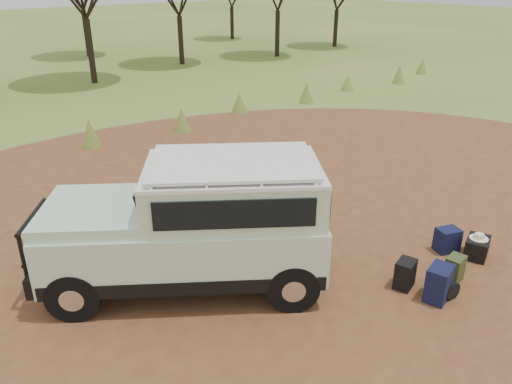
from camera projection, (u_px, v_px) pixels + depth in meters
ground at (289, 267)px, 9.17m from camera, size 140.00×140.00×0.00m
dirt_clearing at (289, 267)px, 9.17m from camera, size 23.00×23.00×0.01m
grass_fringe at (96, 135)px, 15.13m from camera, size 36.60×1.60×0.90m
safari_vehicle at (195, 228)px, 8.25m from camera, size 4.82×4.20×2.27m
walking_staff at (178, 252)px, 8.34m from camera, size 0.34×0.38×1.37m
backpack_black at (405, 274)px, 8.50m from camera, size 0.44×0.37×0.51m
backpack_navy at (439, 284)px, 8.16m from camera, size 0.53×0.44×0.61m
backpack_olive at (454, 269)px, 8.67m from camera, size 0.38×0.30×0.49m
duffel_navy at (447, 240)px, 9.61m from camera, size 0.51×0.45×0.48m
hard_case at (477, 248)px, 9.43m from camera, size 0.64×0.54×0.39m
stuff_sack at (446, 287)px, 8.31m from camera, size 0.36×0.36×0.32m
safari_hat at (479, 237)px, 9.34m from camera, size 0.34×0.34×0.10m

